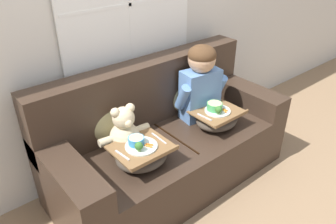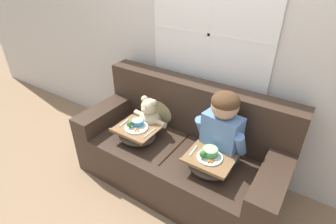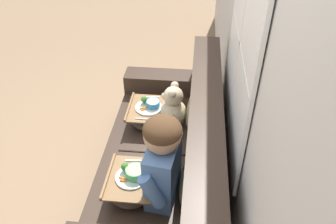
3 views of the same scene
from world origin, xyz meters
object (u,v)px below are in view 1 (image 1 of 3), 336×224
object	(u,v)px
couch	(165,142)
lap_tray_teddy	(142,154)
teddy_bear	(125,132)
child_figure	(201,79)
lap_tray_child	(217,118)
throw_pillow_behind_child	(186,91)
throw_pillow_behind_teddy	(112,119)

from	to	relation	value
couch	lap_tray_teddy	size ratio (longest dim) A/B	4.99
couch	teddy_bear	xyz separation A→B (m)	(-0.38, -0.00, 0.26)
child_figure	lap_tray_child	bearing A→B (deg)	-90.29
couch	throw_pillow_behind_child	bearing A→B (deg)	24.54
lap_tray_child	child_figure	bearing A→B (deg)	89.71
teddy_bear	lap_tray_teddy	world-z (taller)	teddy_bear
couch	teddy_bear	size ratio (longest dim) A/B	4.86
child_figure	lap_tray_child	size ratio (longest dim) A/B	1.68
lap_tray_teddy	teddy_bear	bearing A→B (deg)	89.86
couch	throw_pillow_behind_teddy	bearing A→B (deg)	155.46
throw_pillow_behind_child	lap_tray_child	bearing A→B (deg)	-90.18
child_figure	teddy_bear	distance (m)	0.79
throw_pillow_behind_child	lap_tray_teddy	world-z (taller)	throw_pillow_behind_child
child_figure	throw_pillow_behind_child	bearing A→B (deg)	89.95
lap_tray_child	throw_pillow_behind_child	bearing A→B (deg)	89.82
lap_tray_child	lap_tray_teddy	bearing A→B (deg)	179.99
teddy_bear	lap_tray_child	xyz separation A→B (m)	(0.76, -0.20, -0.08)
throw_pillow_behind_child	lap_tray_teddy	size ratio (longest dim) A/B	1.03
throw_pillow_behind_child	teddy_bear	size ratio (longest dim) A/B	1.01
couch	lap_tray_child	xyz separation A→B (m)	(0.38, -0.21, 0.18)
child_figure	lap_tray_child	world-z (taller)	child_figure
child_figure	teddy_bear	bearing A→B (deg)	-179.70
throw_pillow_behind_teddy	lap_tray_teddy	bearing A→B (deg)	-90.15
lap_tray_teddy	child_figure	bearing A→B (deg)	15.11
couch	throw_pillow_behind_teddy	distance (m)	0.51
throw_pillow_behind_child	throw_pillow_behind_teddy	size ratio (longest dim) A/B	1.03
throw_pillow_behind_child	throw_pillow_behind_teddy	distance (m)	0.76
lap_tray_child	throw_pillow_behind_teddy	bearing A→B (deg)	153.46
teddy_bear	lap_tray_teddy	size ratio (longest dim) A/B	1.03
couch	lap_tray_teddy	world-z (taller)	couch
couch	lap_tray_teddy	xyz separation A→B (m)	(-0.38, -0.21, 0.18)
lap_tray_child	lap_tray_teddy	distance (m)	0.76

